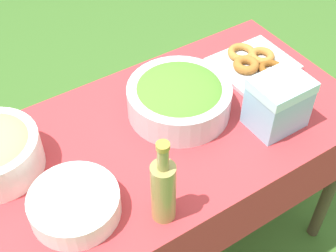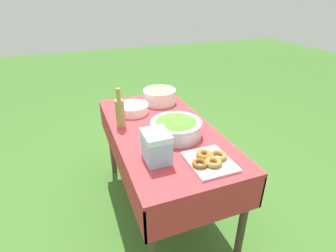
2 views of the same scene
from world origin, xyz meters
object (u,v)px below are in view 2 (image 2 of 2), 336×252
(plate_stack, at_px, (133,109))
(olive_oil_bottle, at_px, (120,112))
(donut_platter, at_px, (210,160))
(salad_bowl, at_px, (176,127))
(pasta_bowl, at_px, (160,95))
(cooler_box, at_px, (156,146))

(plate_stack, distance_m, olive_oil_bottle, 0.26)
(donut_platter, height_order, olive_oil_bottle, olive_oil_bottle)
(salad_bowl, xyz_separation_m, plate_stack, (0.47, 0.18, -0.03))
(pasta_bowl, height_order, olive_oil_bottle, olive_oil_bottle)
(olive_oil_bottle, relative_size, cooler_box, 1.60)
(donut_platter, xyz_separation_m, plate_stack, (0.84, 0.24, 0.02))
(donut_platter, xyz_separation_m, olive_oil_bottle, (0.64, 0.38, 0.10))
(salad_bowl, bearing_deg, donut_platter, -171.87)
(olive_oil_bottle, bearing_deg, plate_stack, -34.77)
(salad_bowl, xyz_separation_m, olive_oil_bottle, (0.27, 0.32, 0.05))
(plate_stack, bearing_deg, cooler_box, 176.97)
(pasta_bowl, xyz_separation_m, olive_oil_bottle, (-0.33, 0.42, 0.04))
(pasta_bowl, height_order, cooler_box, cooler_box)
(salad_bowl, relative_size, plate_stack, 1.37)
(olive_oil_bottle, bearing_deg, cooler_box, -168.45)
(donut_platter, distance_m, cooler_box, 0.32)
(salad_bowl, relative_size, cooler_box, 1.91)
(salad_bowl, bearing_deg, pasta_bowl, -8.85)
(donut_platter, distance_m, plate_stack, 0.88)
(cooler_box, bearing_deg, salad_bowl, -43.63)
(olive_oil_bottle, distance_m, cooler_box, 0.51)
(salad_bowl, relative_size, donut_platter, 1.21)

